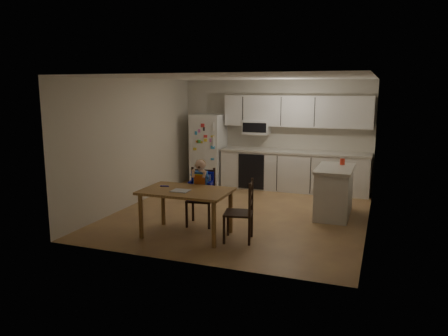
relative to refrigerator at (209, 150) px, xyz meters
name	(u,v)px	position (x,y,z in m)	size (l,w,h in m)	color
room	(250,144)	(1.55, -1.67, 0.40)	(4.52, 5.01, 2.51)	#8D6342
refrigerator	(209,150)	(0.00, 0.00, 0.00)	(0.72, 0.70, 1.70)	silver
kitchen_run	(293,152)	(2.05, 0.09, 0.03)	(3.37, 0.62, 2.15)	silver
kitchen_island	(334,191)	(3.18, -1.69, -0.40)	(0.64, 1.22, 0.90)	silver
red_cup	(342,162)	(3.27, -1.35, 0.11)	(0.09, 0.09, 0.11)	red
dining_table	(186,196)	(1.11, -3.63, -0.21)	(1.38, 0.89, 0.74)	olive
napkin	(180,191)	(1.06, -3.73, -0.10)	(0.27, 0.23, 0.01)	#A8A8AD
toddler_spoon	(164,186)	(0.67, -3.53, -0.10)	(0.02, 0.02, 0.12)	#0D11A8
chair_booster	(201,185)	(1.10, -3.01, -0.16)	(0.49, 0.49, 1.14)	black
chair_side	(245,207)	(2.05, -3.56, -0.31)	(0.49, 0.49, 0.95)	black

